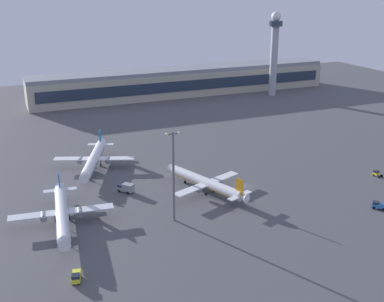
{
  "coord_description": "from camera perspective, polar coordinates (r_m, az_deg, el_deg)",
  "views": [
    {
      "loc": [
        -73.16,
        -130.53,
        65.19
      ],
      "look_at": [
        -6.61,
        29.2,
        4.0
      ],
      "focal_mm": 44.52,
      "sensor_mm": 36.0,
      "label": 1
    }
  ],
  "objects": [
    {
      "name": "terminal_building",
      "position": [
        295.8,
        -0.92,
        8.34
      ],
      "size": [
        186.36,
        22.4,
        16.4
      ],
      "color": "#B2AD99",
      "rests_on": "ground"
    },
    {
      "name": "ground_plane",
      "position": [
        163.22,
        6.11,
        -4.18
      ],
      "size": [
        416.0,
        416.0,
        0.0
      ],
      "primitive_type": "plane",
      "color": "#4C4C51"
    },
    {
      "name": "cargo_loader",
      "position": [
        156.8,
        21.47,
        -6.07
      ],
      "size": [
        4.29,
        4.33,
        2.25
      ],
      "rotation": [
        0.0,
        0.0,
        0.77
      ],
      "color": "#3372BF",
      "rests_on": "ground"
    },
    {
      "name": "pushback_tug",
      "position": [
        182.36,
        21.22,
        -2.5
      ],
      "size": [
        2.5,
        3.42,
        2.05
      ],
      "rotation": [
        0.0,
        0.0,
        0.25
      ],
      "color": "yellow",
      "rests_on": "ground"
    },
    {
      "name": "airplane_terminal_side",
      "position": [
        141.14,
        -15.33,
        -7.12
      ],
      "size": [
        29.52,
        37.84,
        9.7
      ],
      "rotation": [
        0.0,
        0.0,
        3.03
      ],
      "color": "silver",
      "rests_on": "ground"
    },
    {
      "name": "baggage_tractor",
      "position": [
        116.76,
        -13.7,
        -14.4
      ],
      "size": [
        2.87,
        4.48,
        2.25
      ],
      "rotation": [
        0.0,
        0.0,
        2.91
      ],
      "color": "yellow",
      "rests_on": "ground"
    },
    {
      "name": "apron_light_west",
      "position": [
        133.6,
        -2.24,
        -2.44
      ],
      "size": [
        4.8,
        0.9,
        27.0
      ],
      "color": "slate",
      "rests_on": "ground"
    },
    {
      "name": "catering_truck",
      "position": [
        158.61,
        -7.91,
        -4.37
      ],
      "size": [
        5.34,
        5.89,
        3.05
      ],
      "rotation": [
        0.0,
        0.0,
        0.67
      ],
      "color": "gray",
      "rests_on": "ground"
    },
    {
      "name": "airplane_near_gate",
      "position": [
        156.21,
        1.72,
        -3.83
      ],
      "size": [
        26.71,
        33.89,
        9.05
      ],
      "rotation": [
        0.0,
        0.0,
        0.37
      ],
      "color": "white",
      "rests_on": "ground"
    },
    {
      "name": "control_tower",
      "position": [
        294.54,
        9.84,
        11.99
      ],
      "size": [
        8.0,
        8.0,
        49.65
      ],
      "color": "#A8A8B2",
      "rests_on": "ground"
    },
    {
      "name": "airplane_taxiway_distant",
      "position": [
        180.04,
        -11.66,
        -0.91
      ],
      "size": [
        29.03,
        36.82,
        9.84
      ],
      "rotation": [
        0.0,
        0.0,
        2.77
      ],
      "color": "white",
      "rests_on": "ground"
    }
  ]
}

